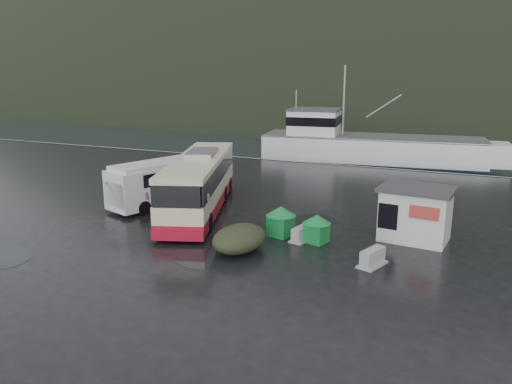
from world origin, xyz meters
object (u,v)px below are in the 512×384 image
at_px(dome_tent, 239,251).
at_px(jersey_barrier_b, 372,265).
at_px(white_van, 162,205).
at_px(ticket_kiosk, 413,240).
at_px(waste_bin_left, 281,235).
at_px(jersey_barrier_a, 301,240).
at_px(fishing_trawler, 371,155).
at_px(waste_bin_right, 316,242).
at_px(coach_bus, 200,210).

distance_m(dome_tent, jersey_barrier_b, 6.07).
xyz_separation_m(white_van, ticket_kiosk, (15.17, -0.56, 0.00)).
bearing_deg(waste_bin_left, jersey_barrier_a, -13.55).
height_order(white_van, jersey_barrier_a, white_van).
bearing_deg(white_van, dome_tent, -14.47).
distance_m(dome_tent, fishing_trawler, 29.13).
bearing_deg(waste_bin_left, fishing_trawler, 90.56).
height_order(waste_bin_right, fishing_trawler, fishing_trawler).
distance_m(white_van, dome_tent, 9.52).
xyz_separation_m(coach_bus, waste_bin_left, (6.09, -2.51, 0.00)).
xyz_separation_m(waste_bin_right, jersey_barrier_b, (3.07, -1.95, 0.00)).
bearing_deg(fishing_trawler, waste_bin_left, -95.33).
distance_m(coach_bus, jersey_barrier_a, 7.82).
bearing_deg(waste_bin_left, coach_bus, 157.59).
distance_m(waste_bin_left, dome_tent, 3.02).
distance_m(coach_bus, white_van, 2.78).
height_order(white_van, jersey_barrier_b, white_van).
relative_size(coach_bus, waste_bin_left, 7.96).
bearing_deg(dome_tent, coach_bus, 133.49).
distance_m(waste_bin_right, ticket_kiosk, 4.89).
distance_m(white_van, fishing_trawler, 25.24).
xyz_separation_m(jersey_barrier_a, jersey_barrier_b, (3.82, -1.91, 0.00)).
xyz_separation_m(white_van, waste_bin_left, (8.86, -2.54, 0.00)).
xyz_separation_m(coach_bus, fishing_trawler, (5.83, 23.76, 0.00)).
height_order(waste_bin_right, dome_tent, waste_bin_right).
relative_size(waste_bin_left, jersey_barrier_b, 1.02).
height_order(coach_bus, jersey_barrier_b, coach_bus).
height_order(dome_tent, ticket_kiosk, ticket_kiosk).
relative_size(waste_bin_right, ticket_kiosk, 0.41).
xyz_separation_m(waste_bin_right, ticket_kiosk, (4.35, 2.23, 0.00)).
relative_size(white_van, jersey_barrier_b, 4.43).
xyz_separation_m(coach_bus, waste_bin_right, (8.05, -2.76, 0.00)).
relative_size(jersey_barrier_a, jersey_barrier_b, 0.95).
relative_size(waste_bin_left, waste_bin_right, 1.10).
height_order(dome_tent, fishing_trawler, fishing_trawler).
xyz_separation_m(waste_bin_left, ticket_kiosk, (6.31, 1.99, 0.00)).
distance_m(jersey_barrier_b, fishing_trawler, 28.96).
bearing_deg(dome_tent, fishing_trawler, 88.52).
bearing_deg(white_van, waste_bin_right, 5.51).
bearing_deg(coach_bus, jersey_barrier_b, -41.97).
bearing_deg(dome_tent, ticket_kiosk, 33.43).
bearing_deg(dome_tent, waste_bin_left, 70.45).
xyz_separation_m(dome_tent, jersey_barrier_b, (6.04, 0.65, 0.00)).
relative_size(coach_bus, fishing_trawler, 0.50).
height_order(waste_bin_left, jersey_barrier_a, waste_bin_left).
xyz_separation_m(white_van, jersey_barrier_b, (13.89, -4.74, 0.00)).
bearing_deg(dome_tent, white_van, 145.56).
bearing_deg(jersey_barrier_a, fishing_trawler, 93.16).
xyz_separation_m(waste_bin_left, dome_tent, (-1.01, -2.84, 0.00)).
height_order(white_van, waste_bin_left, white_van).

